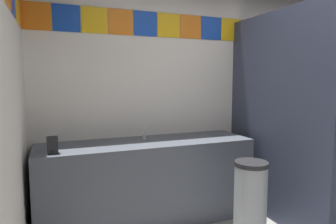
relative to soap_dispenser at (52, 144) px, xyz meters
name	(u,v)px	position (x,y,z in m)	size (l,w,h in m)	color
wall_back	(199,86)	(1.65, 0.54, 0.47)	(3.76, 0.09, 2.75)	silver
vanity_counter	(148,181)	(0.90, 0.19, -0.49)	(2.15, 0.62, 0.84)	#4C515B
faucet_center	(145,135)	(0.90, 0.28, -0.03)	(0.04, 0.10, 0.14)	silver
soap_dispenser	(52,144)	(0.00, 0.00, 0.00)	(0.09, 0.09, 0.16)	black
stall_divider	(305,120)	(2.28, -0.49, 0.16)	(0.92, 1.46, 2.15)	#33384C
toilet	(290,173)	(2.73, 0.13, -0.61)	(0.39, 0.49, 0.74)	white
trash_bin	(250,202)	(1.63, -0.53, -0.55)	(0.30, 0.30, 0.74)	#999EA3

